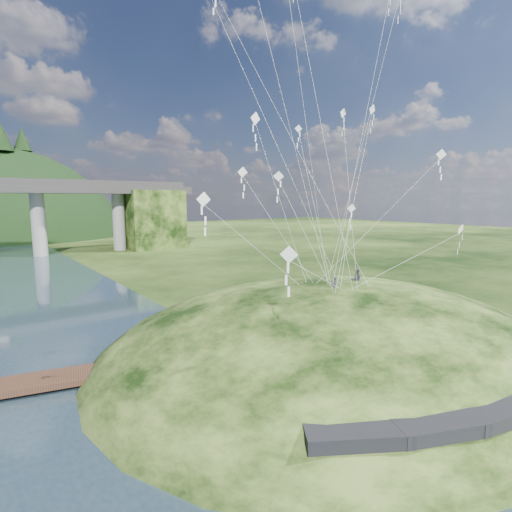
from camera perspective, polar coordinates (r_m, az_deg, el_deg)
ground at (r=24.50m, az=0.91°, el=-18.95°), size 320.00×320.00×0.00m
grass_hill at (r=31.39m, az=10.67°, el=-15.77°), size 36.00×32.00×13.00m
footpath at (r=23.88m, az=31.93°, el=-15.48°), size 22.29×5.84×0.83m
wooden_dock at (r=27.66m, az=-20.95°, el=-15.14°), size 15.05×5.67×1.07m
kite_flyers at (r=31.14m, az=13.59°, el=-2.00°), size 4.25×1.60×1.80m
kite_swarm at (r=29.01m, az=8.12°, el=21.04°), size 19.29×15.79×20.88m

